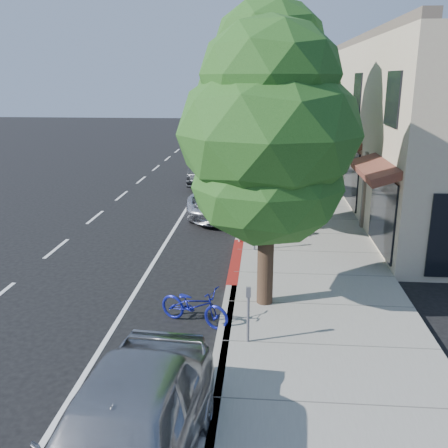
# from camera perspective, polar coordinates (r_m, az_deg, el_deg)

# --- Properties ---
(ground) EXTENTS (120.00, 120.00, 0.00)m
(ground) POSITION_cam_1_polar(r_m,az_deg,el_deg) (14.71, 1.14, -6.01)
(ground) COLOR black
(ground) RESTS_ON ground
(sidewalk) EXTENTS (4.60, 56.00, 0.15)m
(sidewalk) POSITION_cam_1_polar(r_m,az_deg,el_deg) (22.32, 8.34, 1.85)
(sidewalk) COLOR gray
(sidewalk) RESTS_ON ground
(curb) EXTENTS (0.30, 56.00, 0.15)m
(curb) POSITION_cam_1_polar(r_m,az_deg,el_deg) (22.29, 2.43, 1.98)
(curb) COLOR #9E998E
(curb) RESTS_ON ground
(curb_red_segment) EXTENTS (0.32, 4.00, 0.15)m
(curb_red_segment) POSITION_cam_1_polar(r_m,az_deg,el_deg) (15.61, 1.37, -4.36)
(curb_red_segment) COLOR maroon
(curb_red_segment) RESTS_ON ground
(storefront_building) EXTENTS (10.00, 36.00, 7.00)m
(storefront_building) POSITION_cam_1_polar(r_m,az_deg,el_deg) (32.85, 20.62, 11.66)
(storefront_building) COLOR #C2B895
(storefront_building) RESTS_ON ground
(street_tree_0) EXTENTS (4.29, 4.29, 6.96)m
(street_tree_0) POSITION_cam_1_polar(r_m,az_deg,el_deg) (11.66, 5.11, 9.84)
(street_tree_0) COLOR black
(street_tree_0) RESTS_ON ground
(street_tree_1) EXTENTS (5.00, 5.00, 8.20)m
(street_tree_1) POSITION_cam_1_polar(r_m,az_deg,el_deg) (17.59, 5.10, 14.56)
(street_tree_1) COLOR black
(street_tree_1) RESTS_ON ground
(street_tree_2) EXTENTS (4.02, 4.02, 7.12)m
(street_tree_2) POSITION_cam_1_polar(r_m,az_deg,el_deg) (23.61, 5.01, 13.53)
(street_tree_2) COLOR black
(street_tree_2) RESTS_ON ground
(street_tree_3) EXTENTS (4.86, 4.86, 7.56)m
(street_tree_3) POSITION_cam_1_polar(r_m,az_deg,el_deg) (29.60, 4.99, 14.38)
(street_tree_3) COLOR black
(street_tree_3) RESTS_ON ground
(street_tree_4) EXTENTS (4.18, 4.18, 7.00)m
(street_tree_4) POSITION_cam_1_polar(r_m,az_deg,el_deg) (35.61, 4.96, 14.25)
(street_tree_4) COLOR black
(street_tree_4) RESTS_ON ground
(street_tree_5) EXTENTS (4.75, 4.75, 7.53)m
(street_tree_5) POSITION_cam_1_polar(r_m,az_deg,el_deg) (41.60, 4.96, 14.92)
(street_tree_5) COLOR black
(street_tree_5) RESTS_ON ground
(cyclist) EXTENTS (0.49, 0.71, 1.87)m
(cyclist) POSITION_cam_1_polar(r_m,az_deg,el_deg) (17.24, 2.05, 0.66)
(cyclist) COLOR silver
(cyclist) RESTS_ON ground
(bicycle) EXTENTS (1.90, 1.28, 0.95)m
(bicycle) POSITION_cam_1_polar(r_m,az_deg,el_deg) (11.86, -3.42, -9.26)
(bicycle) COLOR navy
(bicycle) RESTS_ON ground
(silver_suv) EXTENTS (3.17, 6.40, 1.74)m
(silver_suv) POSITION_cam_1_polar(r_m,az_deg,el_deg) (21.45, 0.63, 3.62)
(silver_suv) COLOR silver
(silver_suv) RESTS_ON ground
(dark_sedan) EXTENTS (1.82, 5.04, 1.65)m
(dark_sedan) POSITION_cam_1_polar(r_m,az_deg,el_deg) (27.68, -1.66, 6.40)
(dark_sedan) COLOR black
(dark_sedan) RESTS_ON ground
(white_pickup) EXTENTS (2.87, 5.90, 1.66)m
(white_pickup) POSITION_cam_1_polar(r_m,az_deg,el_deg) (34.93, 2.50, 8.47)
(white_pickup) COLOR white
(white_pickup) RESTS_ON ground
(dark_suv_far) EXTENTS (2.52, 5.14, 1.69)m
(dark_suv_far) POSITION_cam_1_polar(r_m,az_deg,el_deg) (39.90, 0.31, 9.48)
(dark_suv_far) COLOR black
(dark_suv_far) RESTS_ON ground
(near_car_a) EXTENTS (2.35, 5.07, 1.68)m
(near_car_a) POSITION_cam_1_polar(r_m,az_deg,el_deg) (7.56, -11.58, -22.95)
(near_car_a) COLOR #A1A1A5
(near_car_a) RESTS_ON ground
(pedestrian) EXTENTS (0.88, 0.71, 1.72)m
(pedestrian) POSITION_cam_1_polar(r_m,az_deg,el_deg) (25.52, 7.19, 5.85)
(pedestrian) COLOR black
(pedestrian) RESTS_ON sidewalk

